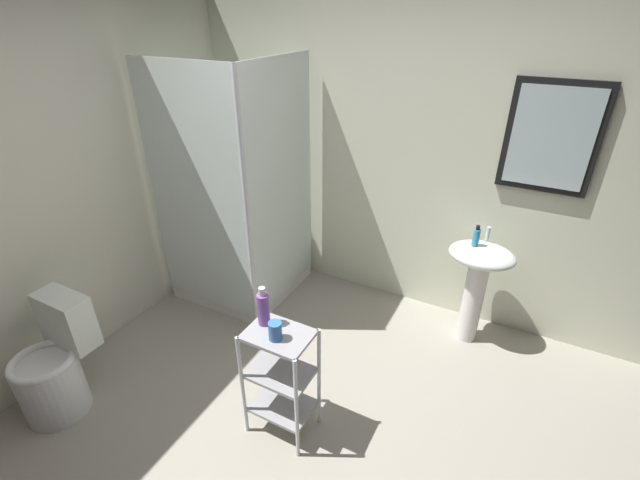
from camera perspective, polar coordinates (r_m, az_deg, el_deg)
The scene contains 11 objects.
ground_plane at distance 2.81m, azimuth -3.95°, elevation -26.64°, with size 4.20×4.20×0.02m, color #9B9587.
wall_back at distance 3.46m, azimuth 11.88°, elevation 10.53°, with size 4.20×0.14×2.50m.
wall_left at distance 3.22m, azimuth -34.27°, elevation 4.61°, with size 0.10×4.20×2.50m, color beige.
shower_stall at distance 3.75m, azimuth -10.10°, elevation -1.07°, with size 0.92×0.92×2.00m.
pedestal_sink at distance 3.33m, azimuth 20.15°, elevation -4.32°, with size 0.46×0.37×0.81m.
sink_faucet at distance 3.30m, azimuth 21.31°, elevation 0.79°, with size 0.03×0.03×0.10m, color silver.
toilet at distance 3.24m, azimuth -31.60°, elevation -14.19°, with size 0.37×0.49×0.76m.
storage_cart at distance 2.60m, azimuth -5.22°, elevation -17.28°, with size 0.38×0.28×0.74m.
hand_soap_bottle at distance 3.19m, azimuth 19.94°, elevation 0.40°, with size 0.05×0.05×0.16m.
conditioner_bottle_purple at distance 2.40m, azimuth -7.51°, elevation -8.93°, with size 0.07×0.07×0.24m.
rinse_cup at distance 2.33m, azimuth -5.95°, elevation -11.85°, with size 0.07×0.07×0.11m, color #3870B2.
Camera 1 is at (0.89, -1.33, 2.30)m, focal length 24.20 mm.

